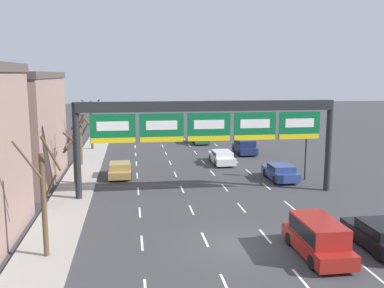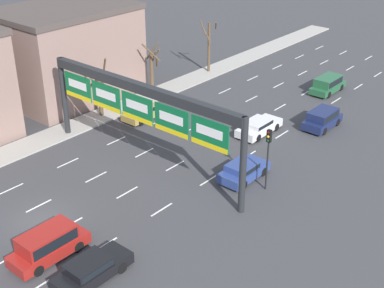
{
  "view_description": "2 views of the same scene",
  "coord_description": "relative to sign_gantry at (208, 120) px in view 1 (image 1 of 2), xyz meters",
  "views": [
    {
      "loc": [
        -5.36,
        -20.11,
        8.62
      ],
      "look_at": [
        -0.96,
        10.55,
        3.55
      ],
      "focal_mm": 40.0,
      "sensor_mm": 36.0,
      "label": 1
    },
    {
      "loc": [
        25.62,
        -15.26,
        19.89
      ],
      "look_at": [
        3.25,
        11.11,
        2.35
      ],
      "focal_mm": 50.0,
      "sensor_mm": 36.0,
      "label": 2
    }
  ],
  "objects": [
    {
      "name": "lane_dashes",
      "position": [
        -0.0,
        4.31,
        -5.48
      ],
      "size": [
        10.02,
        67.0,
        0.01
      ],
      "color": "white",
      "rests_on": "ground_plane"
    },
    {
      "name": "tree_bare_third",
      "position": [
        -10.11,
        11.6,
        -2.72
      ],
      "size": [
        2.19,
        2.2,
        5.29
      ],
      "color": "brown",
      "rests_on": "sidewalk_left"
    },
    {
      "name": "ground_plane",
      "position": [
        0.0,
        -9.19,
        -5.49
      ],
      "size": [
        220.0,
        220.0,
        0.0
      ],
      "primitive_type": "plane",
      "color": "#3D3D3F"
    },
    {
      "name": "sidewalk_left",
      "position": [
        -9.65,
        -9.19,
        -5.41
      ],
      "size": [
        2.8,
        110.0,
        0.15
      ],
      "color": "#A8A399",
      "rests_on": "ground_plane"
    },
    {
      "name": "car_gold",
      "position": [
        -6.37,
        6.41,
        -4.79
      ],
      "size": [
        1.89,
        3.96,
        1.29
      ],
      "color": "#A88947",
      "rests_on": "ground_plane"
    },
    {
      "name": "car_blue",
      "position": [
        6.71,
        3.59,
        -4.77
      ],
      "size": [
        1.94,
        4.16,
        1.32
      ],
      "color": "navy",
      "rests_on": "ground_plane"
    },
    {
      "name": "suv_red",
      "position": [
        3.34,
        -10.95,
        -4.49
      ],
      "size": [
        1.9,
        4.68,
        1.8
      ],
      "color": "maroon",
      "rests_on": "ground_plane"
    },
    {
      "name": "car_black",
      "position": [
        6.73,
        -10.63,
        -4.75
      ],
      "size": [
        1.81,
        4.53,
        1.38
      ],
      "color": "black",
      "rests_on": "ground_plane"
    },
    {
      "name": "tree_bare_closest",
      "position": [
        -9.76,
        4.48,
        -2.91
      ],
      "size": [
        1.94,
        1.98,
        5.46
      ],
      "color": "brown",
      "rests_on": "sidewalk_left"
    },
    {
      "name": "car_white",
      "position": [
        3.3,
        10.64,
        -4.79
      ],
      "size": [
        1.87,
        4.66,
        1.28
      ],
      "color": "silver",
      "rests_on": "ground_plane"
    },
    {
      "name": "sign_gantry",
      "position": [
        0.0,
        0.0,
        0.0
      ],
      "size": [
        18.55,
        0.7,
        6.78
      ],
      "color": "#232628",
      "rests_on": "ground_plane"
    },
    {
      "name": "tree_bare_second",
      "position": [
        -9.44,
        -9.49,
        -2.5
      ],
      "size": [
        2.05,
        1.9,
        5.84
      ],
      "color": "brown",
      "rests_on": "sidewalk_left"
    },
    {
      "name": "suv_green",
      "position": [
        3.18,
        23.29,
        -4.57
      ],
      "size": [
        1.89,
        4.51,
        1.64
      ],
      "color": "#235B38",
      "rests_on": "ground_plane"
    },
    {
      "name": "traffic_light_near_gantry",
      "position": [
        8.76,
        3.42,
        -2.18
      ],
      "size": [
        0.3,
        0.35,
        4.62
      ],
      "color": "black",
      "rests_on": "ground_plane"
    },
    {
      "name": "tree_bare_furthest",
      "position": [
        -9.81,
        20.18,
        -2.26
      ],
      "size": [
        2.13,
        2.14,
        5.72
      ],
      "color": "brown",
      "rests_on": "sidewalk_left"
    },
    {
      "name": "suv_navy",
      "position": [
        6.83,
        15.26,
        -4.58
      ],
      "size": [
        1.93,
        4.06,
        1.63
      ],
      "color": "#19234C",
      "rests_on": "ground_plane"
    }
  ]
}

